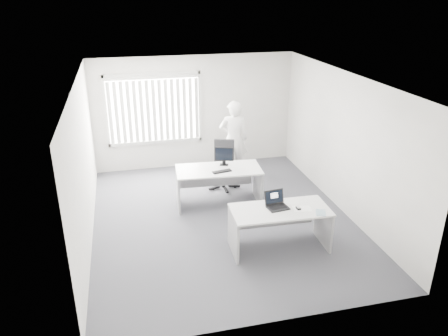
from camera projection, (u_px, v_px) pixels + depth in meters
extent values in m
plane|color=#4D4D54|center=(222.00, 219.00, 8.73)|extent=(6.00, 6.00, 0.00)
cube|color=beige|center=(194.00, 112.00, 10.89)|extent=(5.00, 0.02, 2.80)
cube|color=beige|center=(276.00, 235.00, 5.50)|extent=(5.00, 0.02, 2.80)
cube|color=beige|center=(84.00, 165.00, 7.66)|extent=(0.02, 6.00, 2.80)
cube|color=beige|center=(343.00, 143.00, 8.73)|extent=(0.02, 6.00, 2.80)
cube|color=white|center=(222.00, 79.00, 7.66)|extent=(5.00, 6.00, 0.02)
cube|color=beige|center=(154.00, 109.00, 10.58)|extent=(2.32, 0.06, 1.76)
cube|color=silver|center=(280.00, 210.00, 7.48)|extent=(1.72, 0.85, 0.03)
cube|color=#A09FA2|center=(233.00, 234.00, 7.47)|extent=(0.07, 0.73, 0.74)
cube|color=#A09FA2|center=(323.00, 225.00, 7.78)|extent=(0.07, 0.73, 0.74)
cube|color=silver|center=(219.00, 170.00, 9.06)|extent=(1.81, 0.95, 0.03)
cube|color=#A09FA2|center=(178.00, 190.00, 9.08)|extent=(0.10, 0.76, 0.77)
cube|color=#A09FA2|center=(258.00, 184.00, 9.34)|extent=(0.10, 0.76, 0.77)
cylinder|color=black|center=(224.00, 185.00, 10.09)|extent=(0.78, 0.78, 0.08)
cylinder|color=black|center=(224.00, 178.00, 10.02)|extent=(0.07, 0.07, 0.48)
cube|color=black|center=(224.00, 168.00, 9.93)|extent=(0.60, 0.60, 0.07)
cube|color=black|center=(224.00, 151.00, 10.00)|extent=(0.45, 0.20, 0.57)
imported|color=white|center=(234.00, 139.00, 10.41)|extent=(0.75, 0.56, 1.87)
cube|color=white|center=(302.00, 209.00, 7.49)|extent=(0.35, 0.27, 0.00)
cube|color=white|center=(321.00, 213.00, 7.35)|extent=(0.24, 0.27, 0.01)
cube|color=black|center=(222.00, 171.00, 8.90)|extent=(0.42, 0.20, 0.02)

